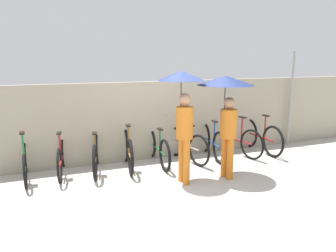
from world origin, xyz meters
TOP-DOWN VIEW (x-y plane):
  - ground_plane at (0.00, 0.00)m, footprint 30.00×30.00m
  - back_wall at (0.00, 2.03)m, footprint 13.47×0.12m
  - parked_bicycle_0 at (-2.73, 1.56)m, footprint 0.44×1.61m
  - parked_bicycle_1 at (-2.05, 1.63)m, footprint 0.44×1.65m
  - parked_bicycle_2 at (-1.37, 1.57)m, footprint 0.51×1.69m
  - parked_bicycle_3 at (-0.68, 1.54)m, footprint 0.45×1.72m
  - parked_bicycle_4 at (0.00, 1.57)m, footprint 0.44×1.78m
  - parked_bicycle_5 at (0.68, 1.54)m, footprint 0.53×1.64m
  - parked_bicycle_6 at (1.37, 1.58)m, footprint 0.44×1.73m
  - parked_bicycle_7 at (2.05, 1.59)m, footprint 0.53×1.74m
  - parked_bicycle_8 at (2.73, 1.54)m, footprint 0.44×1.78m
  - pedestrian_leading at (0.08, 0.38)m, footprint 0.89×0.89m
  - pedestrian_center at (0.99, 0.34)m, footprint 1.11×1.11m
  - awning_pole at (3.87, 1.83)m, footprint 0.07×0.07m

SIDE VIEW (x-z plane):
  - ground_plane at x=0.00m, z-range 0.00..0.00m
  - parked_bicycle_0 at x=-2.73m, z-range -0.19..0.90m
  - parked_bicycle_1 at x=-2.05m, z-range -0.13..0.86m
  - parked_bicycle_4 at x=0.00m, z-range -0.13..0.85m
  - parked_bicycle_2 at x=-1.37m, z-range -0.14..0.88m
  - parked_bicycle_5 at x=0.68m, z-range -0.15..0.90m
  - parked_bicycle_7 at x=2.05m, z-range -0.12..0.88m
  - parked_bicycle_6 at x=1.37m, z-range -0.12..0.89m
  - parked_bicycle_3 at x=-0.68m, z-range -0.16..0.95m
  - parked_bicycle_8 at x=2.73m, z-range -0.12..0.92m
  - back_wall at x=0.00m, z-range 0.00..1.82m
  - awning_pole at x=3.87m, z-range 0.00..2.50m
  - pedestrian_leading at x=0.08m, z-range 0.54..2.66m
  - pedestrian_center at x=0.99m, z-range 0.62..2.64m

